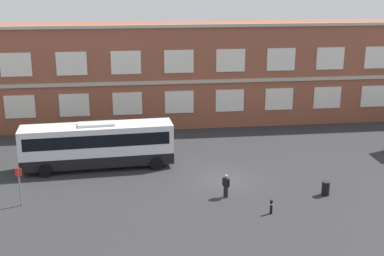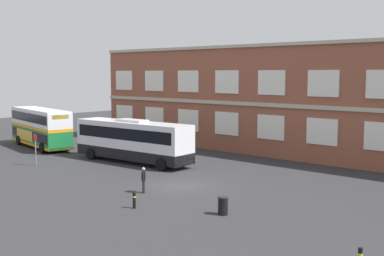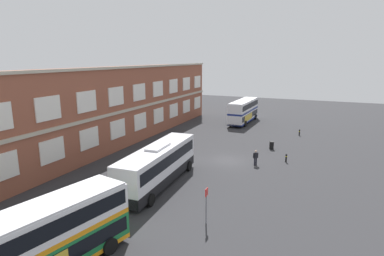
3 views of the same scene
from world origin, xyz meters
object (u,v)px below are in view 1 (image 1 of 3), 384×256
at_px(station_litter_bin, 326,188).
at_px(bus_stand_flag, 19,183).
at_px(safety_bollard_west, 271,207).
at_px(touring_coach, 98,146).
at_px(waiting_passenger, 226,185).

bearing_deg(station_litter_bin, bus_stand_flag, 177.47).
distance_m(station_litter_bin, safety_bollard_west, 5.25).
relative_size(touring_coach, station_litter_bin, 11.78).
bearing_deg(station_litter_bin, touring_coach, 155.12).
xyz_separation_m(touring_coach, bus_stand_flag, (-4.86, -6.59, -0.27)).
bearing_deg(safety_bollard_west, touring_coach, 139.30).
bearing_deg(waiting_passenger, safety_bollard_west, -50.44).
distance_m(touring_coach, station_litter_bin, 17.94).
bearing_deg(bus_stand_flag, safety_bollard_west, -11.57).
relative_size(waiting_passenger, safety_bollard_west, 1.79).
xyz_separation_m(station_litter_bin, safety_bollard_west, (-4.65, -2.43, -0.03)).
bearing_deg(touring_coach, bus_stand_flag, -126.38).
bearing_deg(waiting_passenger, touring_coach, 142.53).
xyz_separation_m(waiting_passenger, bus_stand_flag, (-13.99, 0.41, 0.70)).
bearing_deg(waiting_passenger, bus_stand_flag, 178.32).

